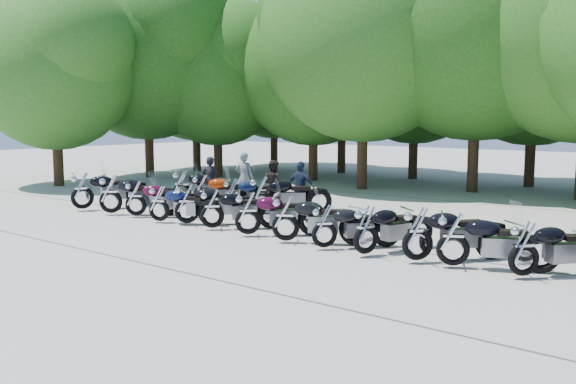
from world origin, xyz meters
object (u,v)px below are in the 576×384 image
Objects in this scene: motorcycle_5 at (212,207)px; rider_1 at (274,184)px; motorcycle_1 at (110,192)px; motorcycle_16 at (233,194)px; motorcycle_15 at (202,189)px; motorcycle_6 at (248,211)px; motorcycle_4 at (187,202)px; motorcycle_17 at (261,194)px; motorcycle_9 at (366,228)px; motorcycle_14 at (182,185)px; motorcycle_3 at (159,202)px; motorcycle_11 at (453,237)px; motorcycle_2 at (136,197)px; rider_0 at (210,180)px; motorcycle_8 at (324,224)px; rider_2 at (301,187)px; rider_3 at (244,178)px; motorcycle_0 at (82,189)px; motorcycle_10 at (418,232)px; motorcycle_7 at (286,216)px; motorcycle_12 at (524,247)px.

rider_1 reaches higher than motorcycle_5.
motorcycle_1 is 3.79m from motorcycle_16.
motorcycle_6 is at bearing -150.46° from motorcycle_15.
motorcycle_6 is (2.45, -0.16, -0.01)m from motorcycle_4.
motorcycle_17 is (2.53, 0.06, 0.05)m from motorcycle_15.
motorcycle_9 is 9.59m from motorcycle_14.
motorcycle_3 is 1.00× the size of motorcycle_16.
motorcycle_5 is 6.85m from motorcycle_11.
rider_0 is at bearing -30.90° from motorcycle_2.
motorcycle_16 is (-5.38, 2.68, 0.03)m from motorcycle_8.
motorcycle_16 is (-2.95, 2.59, -0.03)m from motorcycle_6.
rider_2 is (1.38, -0.33, 0.02)m from rider_1.
motorcycle_5 is 0.90× the size of motorcycle_14.
motorcycle_11 is at bearing -134.06° from motorcycle_15.
rider_3 is at bearing -41.67° from motorcycle_2.
motorcycle_14 is at bearing -93.86° from motorcycle_0.
motorcycle_11 is at bearing -110.51° from motorcycle_3.
motorcycle_6 is (1.38, -0.09, 0.02)m from motorcycle_5.
rider_0 is 1.01× the size of rider_2.
rider_1 is (-0.75, 1.54, 0.10)m from motorcycle_17.
motorcycle_10 reaches higher than motorcycle_2.
motorcycle_4 is 0.95× the size of motorcycle_17.
motorcycle_11 is 0.92× the size of motorcycle_17.
motorcycle_7 is at bearing -139.12° from motorcycle_5.
rider_2 reaches higher than motorcycle_10.
motorcycle_4 is 1.07× the size of motorcycle_16.
motorcycle_1 is 1.00m from motorcycle_2.
motorcycle_6 is at bearing 168.49° from motorcycle_17.
motorcycle_10 reaches higher than motorcycle_7.
motorcycle_1 is 8.09m from motorcycle_8.
motorcycle_6 reaches higher than motorcycle_11.
motorcycle_14 is 4.53m from rider_2.
motorcycle_0 reaches higher than motorcycle_3.
motorcycle_3 is 0.98× the size of motorcycle_9.
motorcycle_16 is at bearing -30.11° from motorcycle_3.
motorcycle_12 reaches higher than motorcycle_3.
rider_3 is (0.76, 0.93, 0.07)m from rider_0.
motorcycle_3 is 3.13m from motorcycle_17.
rider_0 is 0.92× the size of rider_3.
motorcycle_14 is (0.07, 2.90, -0.02)m from motorcycle_1.
motorcycle_16 is at bearing -119.33° from motorcycle_15.
rider_3 is (-2.38, 1.89, 0.20)m from motorcycle_17.
motorcycle_8 is 1.30× the size of rider_1.
motorcycle_0 is 11.84m from motorcycle_10.
motorcycle_2 is at bearing 39.98° from rider_2.
motorcycle_5 is 8.23m from motorcycle_12.
motorcycle_4 is 1.08m from motorcycle_5.
motorcycle_11 is (12.61, 0.16, -0.06)m from motorcycle_0.
motorcycle_10 is (11.84, 0.13, -0.04)m from motorcycle_0.
motorcycle_6 is 5.48m from motorcycle_11.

